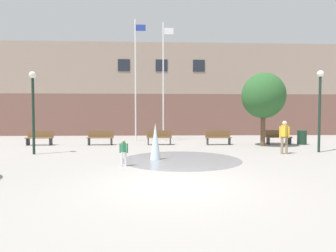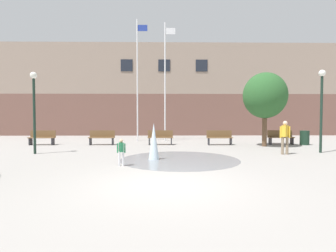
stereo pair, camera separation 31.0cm
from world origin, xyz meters
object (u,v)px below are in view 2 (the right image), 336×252
object	(u,v)px
park_bench_near_trashcan	(219,137)
lamp_post_right_lane	(322,99)
adult_in_red	(285,135)
child_with_pink_shirt	(121,150)
trash_can	(305,138)
flagpole_left	(138,77)
park_bench_center	(102,137)
park_bench_far_left	(42,137)
park_bench_under_right_flagpole	(160,137)
lamp_post_left_lane	(34,101)
flagpole_right	(165,79)
park_bench_far_right	(281,137)
street_tree_near_building	(265,96)

from	to	relation	value
park_bench_near_trashcan	lamp_post_right_lane	bearing A→B (deg)	-40.41
adult_in_red	child_with_pink_shirt	bearing A→B (deg)	-21.09
trash_can	flagpole_left	bearing A→B (deg)	164.66
trash_can	park_bench_center	bearing A→B (deg)	179.05
trash_can	park_bench_near_trashcan	bearing A→B (deg)	179.42
park_bench_near_trashcan	park_bench_far_left	bearing A→B (deg)	179.18
child_with_pink_shirt	park_bench_under_right_flagpole	bearing A→B (deg)	-35.89
child_with_pink_shirt	lamp_post_right_lane	bearing A→B (deg)	-95.59
trash_can	lamp_post_left_lane	bearing A→B (deg)	-165.96
park_bench_near_trashcan	lamp_post_left_lane	world-z (taller)	lamp_post_left_lane
flagpole_right	lamp_post_right_lane	size ratio (longest dim) A/B	2.12
child_with_pink_shirt	adult_in_red	bearing A→B (deg)	-94.39
park_bench_center	park_bench_near_trashcan	bearing A→B (deg)	-1.21
lamp_post_right_lane	trash_can	bearing A→B (deg)	72.43
flagpole_left	flagpole_right	world-z (taller)	flagpole_left
adult_in_red	trash_can	size ratio (longest dim) A/B	1.77
flagpole_left	lamp_post_left_lane	bearing A→B (deg)	-122.33
park_bench_center	park_bench_near_trashcan	world-z (taller)	same
park_bench_near_trashcan	lamp_post_left_lane	bearing A→B (deg)	-158.46
flagpole_right	lamp_post_left_lane	distance (m)	9.47
child_with_pink_shirt	lamp_post_left_lane	bearing A→B (deg)	30.23
park_bench_far_left	lamp_post_left_lane	distance (m)	4.75
park_bench_near_trashcan	flagpole_left	size ratio (longest dim) A/B	0.18
lamp_post_right_lane	child_with_pink_shirt	bearing A→B (deg)	-160.08
park_bench_near_trashcan	adult_in_red	xyz separation A→B (m)	(2.21, -4.20, 0.45)
park_bench_far_left	trash_can	size ratio (longest dim) A/B	1.78
park_bench_under_right_flagpole	child_with_pink_shirt	size ratio (longest dim) A/B	1.62
park_bench_far_right	flagpole_right	bearing A→B (deg)	159.58
child_with_pink_shirt	lamp_post_left_lane	xyz separation A→B (m)	(-4.66, 3.18, 1.98)
park_bench_under_right_flagpole	flagpole_left	size ratio (longest dim) A/B	0.18
park_bench_center	adult_in_red	xyz separation A→B (m)	(9.67, -4.36, 0.45)
lamp_post_left_lane	street_tree_near_building	size ratio (longest dim) A/B	0.89
lamp_post_right_lane	park_bench_center	bearing A→B (deg)	162.08
flagpole_right	street_tree_near_building	xyz separation A→B (m)	(5.93, -3.78, -1.55)
lamp_post_left_lane	lamp_post_right_lane	xyz separation A→B (m)	(13.99, 0.20, 0.10)
park_bench_far_left	flagpole_left	xyz separation A→B (m)	(5.78, 2.76, 4.22)
adult_in_red	trash_can	distance (m)	5.26
flagpole_right	trash_can	world-z (taller)	flagpole_right
park_bench_far_left	street_tree_near_building	bearing A→B (deg)	-4.24
park_bench_center	park_bench_far_right	bearing A→B (deg)	0.08
park_bench_far_left	park_bench_center	world-z (taller)	same
park_bench_under_right_flagpole	flagpole_right	size ratio (longest dim) A/B	0.18
flagpole_right	park_bench_near_trashcan	bearing A→B (deg)	-40.60
park_bench_center	street_tree_near_building	bearing A→B (deg)	-5.81
park_bench_center	park_bench_far_right	world-z (taller)	same
park_bench_far_left	park_bench_near_trashcan	world-z (taller)	same
flagpole_right	lamp_post_right_lane	world-z (taller)	flagpole_right
park_bench_far_left	street_tree_near_building	size ratio (longest dim) A/B	0.36
adult_in_red	flagpole_right	bearing A→B (deg)	-93.95
street_tree_near_building	adult_in_red	bearing A→B (deg)	-95.38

